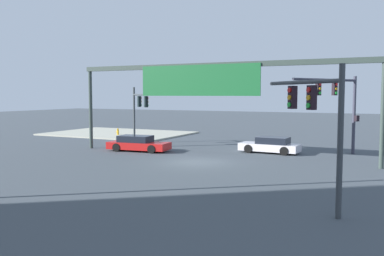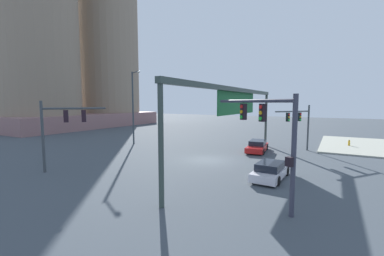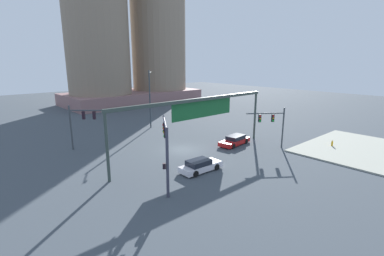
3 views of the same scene
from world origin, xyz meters
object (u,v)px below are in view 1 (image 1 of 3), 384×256
Objects in this scene: traffic_signal_cross_street at (139,106)px; fire_hydrant_on_curb at (118,132)px; traffic_signal_opposite_side at (318,113)px; sedan_car_approaching at (270,145)px; traffic_signal_near_corner at (340,100)px; sedan_car_waiting_far at (138,144)px.

traffic_signal_cross_street reaches higher than fire_hydrant_on_curb.
traffic_signal_opposite_side reaches higher than sedan_car_approaching.
sedan_car_waiting_far is at bearing -38.77° from traffic_signal_near_corner.
traffic_signal_near_corner is at bearing 11.11° from sedan_car_waiting_far.
sedan_car_waiting_far is (9.57, 3.53, 0.00)m from sedan_car_approaching.
traffic_signal_opposite_side is 16.14m from sedan_car_approaching.
traffic_signal_near_corner reaches higher than sedan_car_approaching.
traffic_signal_opposite_side is 23.37m from traffic_signal_cross_street.
traffic_signal_cross_street is 1.12× the size of sedan_car_approaching.
traffic_signal_near_corner reaches higher than traffic_signal_cross_street.
traffic_signal_near_corner is 1.15× the size of sedan_car_waiting_far.
traffic_signal_near_corner is 16.81m from traffic_signal_cross_street.
sedan_car_approaching is at bearing -44.95° from traffic_signal_near_corner.
fire_hydrant_on_curb is at bearing -66.99° from traffic_signal_near_corner.
traffic_signal_cross_street is at bearing 115.39° from sedan_car_waiting_far.
traffic_signal_cross_street is 8.32m from fire_hydrant_on_curb.
traffic_signal_cross_street reaches higher than sedan_car_approaching.
traffic_signal_cross_street is 12.30m from sedan_car_approaching.
sedan_car_approaching and sedan_car_waiting_far have the same top height.
sedan_car_approaching is 6.36× the size of fire_hydrant_on_curb.
traffic_signal_near_corner is at bearing -43.10° from traffic_signal_opposite_side.
traffic_signal_near_corner is 1.05× the size of traffic_signal_opposite_side.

